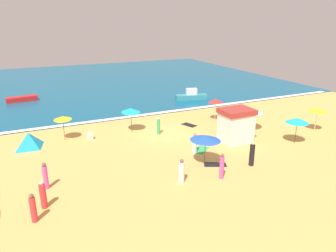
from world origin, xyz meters
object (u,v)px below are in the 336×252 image
(beach_umbrella_3, at_px, (318,110))
(beachgoer_5, at_px, (45,176))
(beach_umbrella_0, at_px, (216,101))
(beachgoer_8, at_px, (181,172))
(beachgoer_4, at_px, (195,144))
(beach_umbrella_1, at_px, (206,138))
(beachgoer_1, at_px, (252,155))
(beachgoer_3, at_px, (90,136))
(beachgoer_7, at_px, (159,126))
(beach_umbrella_6, at_px, (131,110))
(beach_tent, at_px, (29,140))
(small_boat_0, at_px, (22,99))
(beach_umbrella_2, at_px, (298,120))
(beachgoer_0, at_px, (43,195))
(small_boat_1, at_px, (191,96))
(beach_umbrella_5, at_px, (251,111))
(lifeguard_cabana, at_px, (236,125))
(beachgoer_2, at_px, (33,208))
(beachgoer_6, at_px, (222,167))
(beach_umbrella_4, at_px, (63,118))

(beach_umbrella_3, distance_m, beachgoer_5, 24.46)
(beach_umbrella_0, height_order, beachgoer_8, beach_umbrella_0)
(beachgoer_4, bearing_deg, beach_umbrella_1, -100.24)
(beachgoer_1, relative_size, beachgoer_3, 2.19)
(beachgoer_3, bearing_deg, beachgoer_7, -12.31)
(beach_umbrella_6, bearing_deg, beach_tent, -178.49)
(beach_umbrella_3, xyz_separation_m, small_boat_0, (-25.33, 23.91, -1.66))
(beach_umbrella_1, distance_m, beachgoer_5, 11.09)
(beach_tent, height_order, beachgoer_4, beachgoer_4)
(beach_umbrella_2, distance_m, beach_umbrella_3, 4.43)
(beach_umbrella_1, bearing_deg, beachgoer_0, -174.59)
(beachgoer_0, height_order, small_boat_1, beachgoer_0)
(beach_umbrella_0, distance_m, beachgoer_0, 20.35)
(beach_umbrella_1, height_order, beach_umbrella_3, beach_umbrella_1)
(beach_umbrella_5, height_order, beachgoer_3, beach_umbrella_5)
(beach_umbrella_0, distance_m, small_boat_1, 9.00)
(beachgoer_0, bearing_deg, beach_tent, 92.14)
(beach_umbrella_6, distance_m, beachgoer_4, 7.64)
(beachgoer_4, height_order, beachgoer_5, beachgoer_5)
(beachgoer_4, height_order, small_boat_1, beachgoer_4)
(beach_umbrella_5, relative_size, beachgoer_1, 1.61)
(lifeguard_cabana, height_order, small_boat_1, lifeguard_cabana)
(lifeguard_cabana, relative_size, beachgoer_8, 1.77)
(lifeguard_cabana, distance_m, beachgoer_7, 7.05)
(beach_umbrella_1, xyz_separation_m, beachgoer_0, (-11.28, -1.07, -1.28))
(beach_umbrella_3, distance_m, beachgoer_2, 25.68)
(beach_umbrella_3, distance_m, beachgoer_8, 16.73)
(beachgoer_0, distance_m, beachgoer_3, 10.80)
(beach_umbrella_2, relative_size, beachgoer_5, 1.34)
(beachgoer_1, distance_m, beachgoer_3, 14.13)
(beachgoer_2, bearing_deg, beachgoer_3, 64.41)
(beach_umbrella_6, bearing_deg, beachgoer_6, -77.76)
(beach_tent, xyz_separation_m, beachgoer_3, (5.01, -0.21, -0.31))
(beachgoer_4, relative_size, beachgoer_8, 0.96)
(beach_umbrella_0, bearing_deg, beach_umbrella_6, 177.27)
(beachgoer_5, height_order, small_boat_0, beachgoer_5)
(beachgoer_3, distance_m, beachgoer_4, 9.55)
(beach_umbrella_3, bearing_deg, beach_umbrella_5, 151.86)
(lifeguard_cabana, xyz_separation_m, beachgoer_0, (-16.08, -3.88, -0.72))
(beach_umbrella_4, bearing_deg, beach_umbrella_6, -3.49)
(beach_umbrella_3, xyz_separation_m, beach_umbrella_5, (-5.49, 2.93, -0.17))
(beachgoer_4, xyz_separation_m, beachgoer_5, (-11.37, -1.08, 0.14))
(beach_umbrella_0, xyz_separation_m, beachgoer_3, (-13.17, -0.02, -1.79))
(beach_umbrella_2, height_order, beachgoer_7, beach_umbrella_2)
(beach_umbrella_3, height_order, beachgoer_7, beach_umbrella_3)
(beachgoer_0, xyz_separation_m, beachgoer_6, (11.16, -1.30, 0.08))
(lifeguard_cabana, bearing_deg, beach_umbrella_3, -6.26)
(beach_umbrella_1, distance_m, beach_tent, 14.72)
(beach_umbrella_6, bearing_deg, small_boat_0, 119.09)
(lifeguard_cabana, bearing_deg, beach_tent, 159.72)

